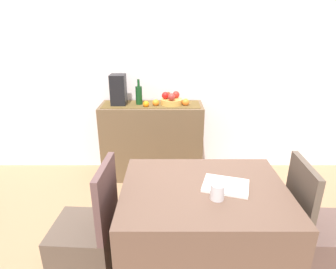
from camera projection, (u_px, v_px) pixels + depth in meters
ground_plane at (174, 224)px, 2.58m from camera, size 6.40×6.40×0.02m
room_wall_rear at (173, 58)px, 3.19m from camera, size 6.40×0.06×2.70m
sideboard_console at (153, 141)px, 3.28m from camera, size 1.13×0.42×0.87m
table_runner at (152, 104)px, 3.12m from camera, size 1.07×0.32×0.01m
fruit_bowl at (172, 102)px, 3.10m from camera, size 0.24×0.24×0.06m
apple_upper at (169, 95)px, 3.14m from camera, size 0.07×0.07×0.07m
apple_front at (177, 95)px, 3.12m from camera, size 0.08×0.08×0.08m
apple_left at (173, 97)px, 3.01m from camera, size 0.08×0.08×0.08m
apple_center at (166, 95)px, 3.08m from camera, size 0.08×0.08×0.08m
wine_bottle at (140, 95)px, 3.08m from camera, size 0.07×0.07×0.28m
coffee_maker at (119, 90)px, 3.06m from camera, size 0.16×0.18×0.33m
orange_loose_near_bowl at (157, 103)px, 3.06m from camera, size 0.07×0.07×0.07m
orange_loose_far at (187, 102)px, 3.06m from camera, size 0.08×0.08×0.08m
orange_loose_mid at (147, 104)px, 3.02m from camera, size 0.07×0.07×0.07m
dining_table at (203, 235)px, 1.90m from camera, size 1.04×0.81×0.74m
open_book at (227, 186)px, 1.78m from camera, size 0.33×0.28×0.02m
coffee_cup at (218, 192)px, 1.64m from camera, size 0.08×0.08×0.10m
chair_near_window at (88, 247)px, 1.94m from camera, size 0.42×0.42×0.90m
chair_by_corner at (316, 247)px, 1.94m from camera, size 0.42×0.42×0.90m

